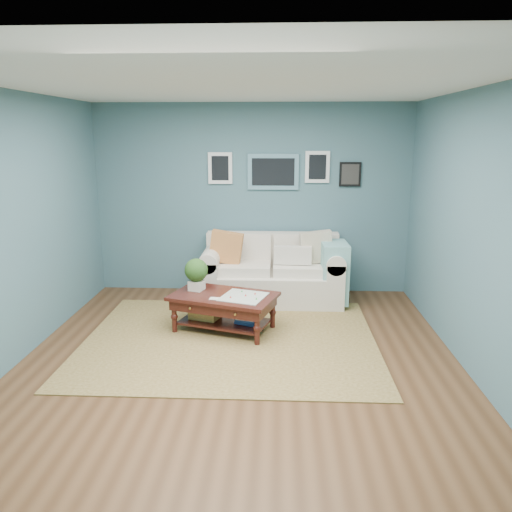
{
  "coord_description": "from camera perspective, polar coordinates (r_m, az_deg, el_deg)",
  "views": [
    {
      "loc": [
        0.39,
        -4.64,
        2.27
      ],
      "look_at": [
        0.13,
        1.0,
        0.89
      ],
      "focal_mm": 35.0,
      "sensor_mm": 36.0,
      "label": 1
    }
  ],
  "objects": [
    {
      "name": "coffee_table",
      "position": [
        5.91,
        -4.23,
        -5.04
      ],
      "size": [
        1.35,
        1.03,
        0.83
      ],
      "rotation": [
        0.0,
        0.0,
        -0.31
      ],
      "color": "black",
      "rests_on": "ground"
    },
    {
      "name": "room_shell",
      "position": [
        4.8,
        -1.94,
        2.83
      ],
      "size": [
        5.0,
        5.02,
        2.7
      ],
      "color": "brown",
      "rests_on": "ground"
    },
    {
      "name": "loveseat",
      "position": [
        6.92,
        2.55,
        -1.81
      ],
      "size": [
        1.97,
        0.89,
        1.01
      ],
      "color": "beige",
      "rests_on": "ground"
    },
    {
      "name": "area_rug",
      "position": [
        5.73,
        -2.98,
        -9.52
      ],
      "size": [
        3.26,
        2.61,
        0.01
      ],
      "primitive_type": "cube",
      "color": "brown",
      "rests_on": "ground"
    }
  ]
}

